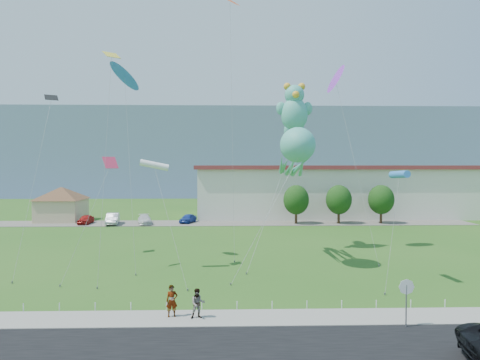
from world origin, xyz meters
name	(u,v)px	position (x,y,z in m)	size (l,w,h in m)	color
ground	(220,303)	(0.00, 0.00, 0.00)	(160.00, 160.00, 0.00)	#285919
sidewalk	(219,318)	(0.00, -2.75, 0.05)	(80.00, 2.50, 0.10)	gray
parking_strip	(225,223)	(0.00, 35.00, 0.03)	(70.00, 6.00, 0.06)	#59544C
hill_ridge	(227,153)	(0.00, 120.00, 12.50)	(160.00, 50.00, 25.00)	slate
pavilion	(62,201)	(-24.00, 38.00, 3.02)	(9.20, 9.20, 5.00)	tan
warehouse	(383,190)	(26.00, 44.00, 4.12)	(61.00, 15.00, 8.20)	beige
stop_sign	(406,291)	(9.50, -4.21, 1.87)	(0.80, 0.07, 2.50)	slate
rope_fence	(219,306)	(0.00, -1.30, 0.25)	(26.05, 0.05, 0.50)	white
tree_near	(296,200)	(10.00, 34.00, 3.39)	(3.60, 3.60, 5.47)	#3F2B19
tree_mid	(339,200)	(16.00, 34.00, 3.39)	(3.60, 3.60, 5.47)	#3F2B19
tree_far	(381,200)	(22.00, 34.00, 3.39)	(3.60, 3.60, 5.47)	#3F2B19
pedestrian_left	(172,301)	(-2.53, -2.53, 0.95)	(0.62, 0.41, 1.70)	gray
pedestrian_right	(198,303)	(-1.12, -2.81, 0.89)	(0.77, 0.60, 1.58)	gray
parked_car_red	(86,219)	(-19.37, 34.56, 0.68)	(1.46, 3.63, 1.24)	#A81814
parked_car_silver	(113,219)	(-15.53, 34.09, 0.82)	(1.61, 4.62, 1.52)	#AEAFB5
parked_car_white	(145,220)	(-11.13, 34.17, 0.68)	(1.73, 4.26, 1.24)	silver
parked_car_blue	(188,218)	(-5.23, 35.35, 0.68)	(1.47, 3.64, 1.24)	navy
octopus_kite	(296,153)	(6.02, 9.59, 9.22)	(6.83, 10.88, 11.25)	#45ACA0
teddy_bear_kite	(294,110)	(6.85, 15.62, 13.49)	(6.77, 10.20, 16.11)	#45ACA0
small_kite_pink	(106,174)	(-9.02, 8.17, 7.59)	(2.79, 5.74, 8.88)	#D52F52
small_kite_cyan	(399,175)	(12.36, 3.94, 7.54)	(2.24, 3.90, 8.03)	blue
small_kite_white	(155,166)	(-5.22, 8.09, 8.18)	(3.38, 6.86, 8.68)	white
small_kite_blue	(125,80)	(-8.34, 11.77, 15.54)	(2.93, 6.13, 16.58)	blue
small_kite_orange	(230,7)	(0.70, 15.51, 23.12)	(1.80, 5.73, 24.53)	#DD4B18
small_kite_yellow	(110,83)	(-8.37, 7.16, 14.38)	(1.29, 5.44, 17.08)	gold
small_kite_black	(47,118)	(-15.19, 12.29, 12.37)	(1.42, 9.59, 14.72)	black
small_kite_purple	(336,82)	(10.87, 15.59, 16.16)	(2.86, 7.74, 17.23)	purple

